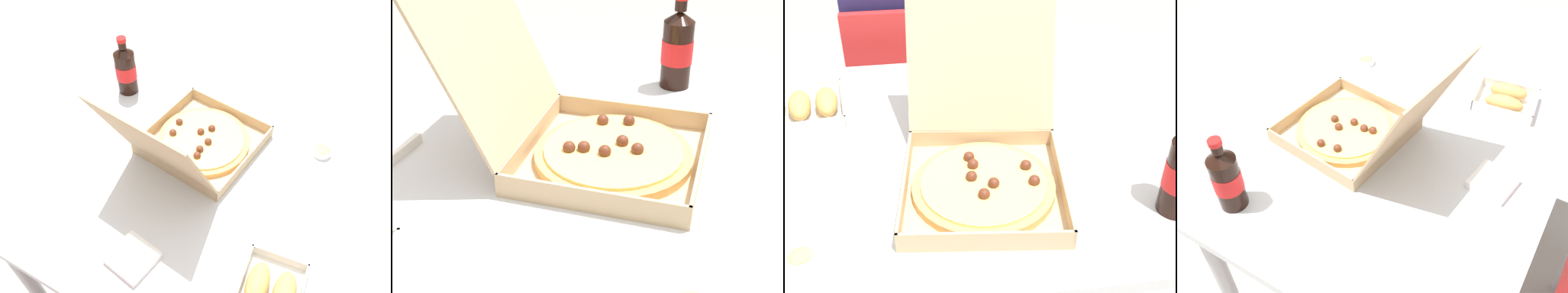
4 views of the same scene
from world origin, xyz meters
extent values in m
plane|color=gray|center=(0.00, 0.00, 0.00)|extent=(10.00, 10.00, 0.00)
cube|color=silver|center=(0.00, 0.00, 0.70)|extent=(1.13, 0.88, 0.03)
cylinder|color=#B7B7BC|center=(-0.49, -0.37, 0.34)|extent=(0.05, 0.05, 0.68)
cylinder|color=#B7B7BC|center=(0.49, -0.37, 0.34)|extent=(0.05, 0.05, 0.68)
cylinder|color=#B7B7BC|center=(0.49, 0.37, 0.34)|extent=(0.05, 0.05, 0.68)
cube|color=tan|center=(0.06, -0.17, 0.72)|extent=(0.37, 0.37, 0.01)
cube|color=tan|center=(0.04, -0.33, 0.74)|extent=(0.33, 0.05, 0.04)
cube|color=tan|center=(-0.10, -0.15, 0.74)|extent=(0.05, 0.33, 0.04)
cube|color=tan|center=(0.22, -0.19, 0.74)|extent=(0.05, 0.33, 0.04)
cube|color=tan|center=(0.08, -0.01, 0.74)|extent=(0.33, 0.05, 0.04)
cube|color=tan|center=(0.09, 0.06, 0.91)|extent=(0.34, 0.18, 0.30)
cylinder|color=tan|center=(0.06, -0.17, 0.73)|extent=(0.30, 0.30, 0.02)
cylinder|color=#EAC666|center=(0.06, -0.17, 0.74)|extent=(0.26, 0.26, 0.01)
sphere|color=#562819|center=(0.05, -0.12, 0.75)|extent=(0.02, 0.02, 0.02)
sphere|color=#562819|center=(0.04, -0.09, 0.75)|extent=(0.02, 0.02, 0.02)
sphere|color=#562819|center=(0.04, -0.16, 0.75)|extent=(0.02, 0.02, 0.02)
sphere|color=#562819|center=(0.16, -0.14, 0.75)|extent=(0.02, 0.02, 0.02)
sphere|color=#562819|center=(0.16, -0.19, 0.75)|extent=(0.02, 0.02, 0.02)
sphere|color=#562819|center=(0.05, -0.21, 0.75)|extent=(0.02, 0.02, 0.02)
sphere|color=#562819|center=(0.08, -0.18, 0.75)|extent=(0.02, 0.02, 0.02)
cube|color=silver|center=(-0.31, 0.10, 0.74)|extent=(0.15, 0.02, 0.03)
cube|color=silver|center=(-0.25, 0.20, 0.74)|extent=(0.03, 0.19, 0.03)
ellipsoid|color=tan|center=(-0.29, 0.20, 0.75)|extent=(0.07, 0.13, 0.05)
cylinder|color=black|center=(0.43, -0.27, 0.79)|extent=(0.07, 0.07, 0.16)
cone|color=black|center=(0.43, -0.27, 0.89)|extent=(0.07, 0.07, 0.02)
cylinder|color=black|center=(0.43, -0.27, 0.91)|extent=(0.03, 0.03, 0.02)
cylinder|color=red|center=(0.43, -0.27, 0.93)|extent=(0.03, 0.03, 0.01)
cylinder|color=red|center=(0.43, -0.27, 0.80)|extent=(0.07, 0.07, 0.06)
cube|color=white|center=(-0.35, -0.13, 0.72)|extent=(0.24, 0.20, 0.00)
cube|color=white|center=(0.03, 0.28, 0.72)|extent=(0.13, 0.13, 0.02)
cylinder|color=white|center=(-0.29, -0.31, 0.72)|extent=(0.06, 0.06, 0.02)
cylinder|color=#DBBC66|center=(-0.29, -0.31, 0.73)|extent=(0.05, 0.05, 0.01)
camera|label=1|loc=(-0.36, 0.63, 1.71)|focal=37.84mm
camera|label=2|loc=(-0.80, -0.26, 1.26)|focal=49.87mm
camera|label=3|loc=(-0.07, -1.00, 1.45)|focal=49.26mm
camera|label=4|loc=(0.88, 0.41, 1.64)|focal=41.45mm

